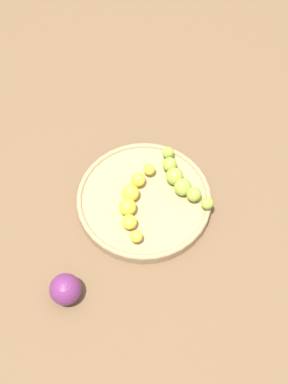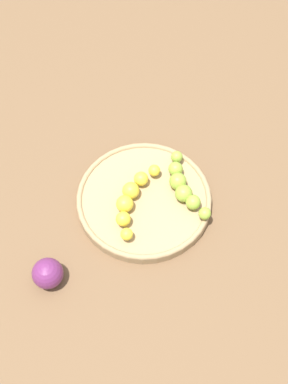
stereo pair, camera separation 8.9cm
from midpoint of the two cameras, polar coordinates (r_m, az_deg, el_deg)
ground_plane at (r=0.93m, az=-2.75°, el=-1.45°), size 2.40×2.40×0.00m
fruit_bowl at (r=0.92m, az=-2.78°, el=-1.07°), size 0.24×0.24×0.02m
banana_yellow at (r=0.89m, az=-4.12°, el=-1.14°), size 0.16×0.06×0.03m
banana_green at (r=0.91m, az=1.39°, el=1.11°), size 0.13×0.09×0.03m
plum_purple at (r=0.84m, az=-11.90°, el=-10.92°), size 0.05×0.05×0.05m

